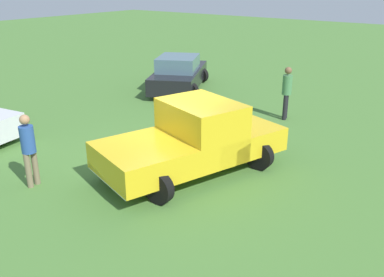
# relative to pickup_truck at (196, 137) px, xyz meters

# --- Properties ---
(ground_plane) EXTENTS (80.00, 80.00, 0.00)m
(ground_plane) POSITION_rel_pickup_truck_xyz_m (-0.93, 0.03, -0.91)
(ground_plane) COLOR #477533
(pickup_truck) EXTENTS (3.34, 5.05, 1.78)m
(pickup_truck) POSITION_rel_pickup_truck_xyz_m (0.00, 0.00, 0.00)
(pickup_truck) COLOR black
(pickup_truck) RESTS_ON ground_plane
(sedan_near) EXTENTS (3.61, 4.74, 1.47)m
(sedan_near) POSITION_rel_pickup_truck_xyz_m (-5.46, 6.21, -0.23)
(sedan_near) COLOR black
(sedan_near) RESTS_ON ground_plane
(person_bystander) EXTENTS (0.39, 0.39, 1.81)m
(person_bystander) POSITION_rel_pickup_truck_xyz_m (0.01, 5.20, 0.12)
(person_bystander) COLOR black
(person_bystander) RESTS_ON ground_plane
(person_visitor) EXTENTS (0.36, 0.36, 1.75)m
(person_visitor) POSITION_rel_pickup_truck_xyz_m (-2.59, -2.93, 0.08)
(person_visitor) COLOR #7A6B51
(person_visitor) RESTS_ON ground_plane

